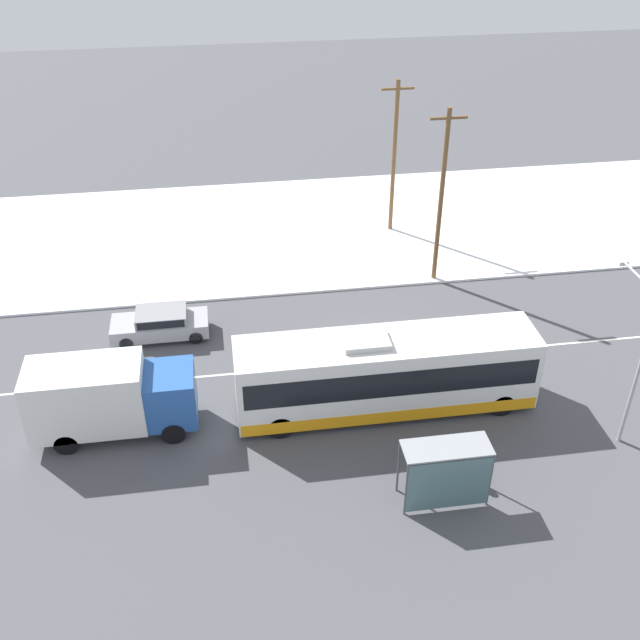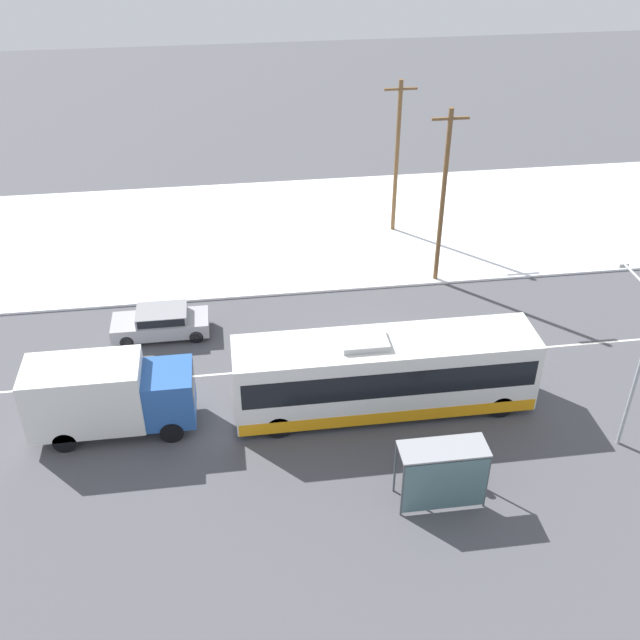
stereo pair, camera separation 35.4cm
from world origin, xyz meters
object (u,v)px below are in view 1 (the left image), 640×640
(pedestrian_at_stop, at_px, (459,455))
(utility_pole_snowlot, at_px, (394,156))
(city_bus, at_px, (386,373))
(sedan_car, at_px, (161,323))
(streetlamp, at_px, (635,338))
(utility_pole_roadside, at_px, (441,196))
(bus_shelter, at_px, (447,468))
(box_truck, at_px, (108,396))

(pedestrian_at_stop, xyz_separation_m, utility_pole_snowlot, (2.13, 19.92, 3.60))
(city_bus, bearing_deg, pedestrian_at_stop, -67.13)
(sedan_car, bearing_deg, utility_pole_snowlot, -144.78)
(sedan_car, xyz_separation_m, streetlamp, (17.66, -9.17, 3.57))
(pedestrian_at_stop, distance_m, streetlamp, 7.72)
(utility_pole_roadside, bearing_deg, streetlamp, -73.34)
(city_bus, height_order, utility_pole_roadside, utility_pole_roadside)
(streetlamp, distance_m, utility_pole_snowlot, 18.93)
(pedestrian_at_stop, relative_size, utility_pole_roadside, 0.18)
(streetlamp, distance_m, utility_pole_roadside, 12.92)
(utility_pole_roadside, bearing_deg, utility_pole_snowlot, 99.08)
(sedan_car, relative_size, utility_pole_snowlot, 0.50)
(pedestrian_at_stop, bearing_deg, bus_shelter, -124.86)
(box_truck, xyz_separation_m, streetlamp, (19.34, -2.80, 2.61))
(box_truck, height_order, bus_shelter, box_truck)
(utility_pole_roadside, height_order, utility_pole_snowlot, utility_pole_roadside)
(box_truck, xyz_separation_m, utility_pole_snowlot, (14.69, 15.55, 2.88))
(box_truck, relative_size, streetlamp, 0.94)
(box_truck, bearing_deg, city_bus, -0.97)
(bus_shelter, distance_m, streetlamp, 8.56)
(box_truck, bearing_deg, utility_pole_roadside, 31.47)
(bus_shelter, bearing_deg, sedan_car, 129.91)
(box_truck, bearing_deg, pedestrian_at_stop, -19.18)
(bus_shelter, relative_size, utility_pole_snowlot, 0.34)
(sedan_car, distance_m, utility_pole_roadside, 14.87)
(city_bus, height_order, utility_pole_snowlot, utility_pole_snowlot)
(sedan_car, height_order, streetlamp, streetlamp)
(sedan_car, height_order, bus_shelter, bus_shelter)
(bus_shelter, relative_size, streetlamp, 0.46)
(city_bus, relative_size, pedestrian_at_stop, 7.34)
(city_bus, relative_size, sedan_car, 2.70)
(bus_shelter, height_order, streetlamp, streetlamp)
(pedestrian_at_stop, bearing_deg, utility_pole_snowlot, 83.91)
(sedan_car, relative_size, bus_shelter, 1.46)
(sedan_car, bearing_deg, city_bus, 144.27)
(city_bus, distance_m, box_truck, 10.79)
(sedan_car, distance_m, utility_pole_snowlot, 16.37)
(box_truck, distance_m, pedestrian_at_stop, 13.32)
(bus_shelter, xyz_separation_m, utility_pole_roadside, (3.94, 15.18, 3.08))
(utility_pole_roadside, bearing_deg, pedestrian_at_stop, -102.46)
(utility_pole_snowlot, bearing_deg, box_truck, -133.37)
(pedestrian_at_stop, relative_size, utility_pole_snowlot, 0.18)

